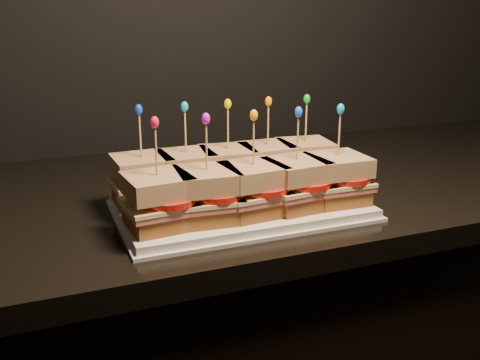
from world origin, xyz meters
name	(u,v)px	position (x,y,z in m)	size (l,w,h in m)	color
granite_slab	(69,213)	(0.77, 1.68, 0.89)	(2.63, 0.66, 0.04)	black
platter	(240,207)	(1.02, 1.53, 0.91)	(0.39, 0.24, 0.02)	white
platter_rim	(240,210)	(1.02, 1.53, 0.91)	(0.40, 0.25, 0.01)	white
sandwich_0_bread_bot	(144,195)	(0.88, 1.58, 0.93)	(0.09, 0.09, 0.02)	#573115
sandwich_0_ham	(143,186)	(0.88, 1.58, 0.95)	(0.09, 0.09, 0.01)	#C15F5D
sandwich_0_cheese	(143,182)	(0.88, 1.58, 0.96)	(0.10, 0.09, 0.01)	#EBE093
sandwich_0_tomato	(151,178)	(0.89, 1.58, 0.96)	(0.09, 0.09, 0.01)	red
sandwich_0_bread_top	(142,166)	(0.88, 1.58, 0.98)	(0.09, 0.09, 0.03)	brown
sandwich_0_pick	(140,138)	(0.88, 1.58, 1.03)	(0.00, 0.00, 0.09)	tan
sandwich_0_frill	(139,109)	(0.88, 1.58, 1.07)	(0.01, 0.01, 0.02)	#1136DB
sandwich_1_bread_bot	(187,190)	(0.95, 1.58, 0.93)	(0.09, 0.09, 0.02)	#573115
sandwich_1_ham	(187,181)	(0.95, 1.58, 0.95)	(0.09, 0.09, 0.01)	#C15F5D
sandwich_1_cheese	(187,177)	(0.95, 1.58, 0.96)	(0.10, 0.09, 0.01)	#EBE093
sandwich_1_tomato	(195,173)	(0.96, 1.58, 0.96)	(0.09, 0.09, 0.01)	red
sandwich_1_bread_top	(186,161)	(0.95, 1.58, 0.98)	(0.09, 0.09, 0.03)	brown
sandwich_1_pick	(185,134)	(0.95, 1.58, 1.03)	(0.00, 0.00, 0.09)	tan
sandwich_1_frill	(185,107)	(0.95, 1.58, 1.07)	(0.01, 0.01, 0.02)	#159AC2
sandwich_2_bread_bot	(228,185)	(1.02, 1.58, 0.93)	(0.09, 0.09, 0.02)	#573115
sandwich_2_ham	(228,176)	(1.02, 1.58, 0.95)	(0.09, 0.09, 0.01)	#C15F5D
sandwich_2_cheese	(228,172)	(1.02, 1.58, 0.96)	(0.10, 0.09, 0.01)	#EBE093
sandwich_2_tomato	(236,168)	(1.04, 1.58, 0.96)	(0.09, 0.09, 0.01)	red
sandwich_2_bread_top	(228,157)	(1.02, 1.58, 0.98)	(0.09, 0.09, 0.03)	brown
sandwich_2_pick	(228,131)	(1.02, 1.58, 1.03)	(0.00, 0.00, 0.09)	tan
sandwich_2_frill	(228,104)	(1.02, 1.58, 1.07)	(0.01, 0.01, 0.02)	#E6CF03
sandwich_3_bread_bot	(267,180)	(1.10, 1.58, 0.93)	(0.09, 0.09, 0.02)	#573115
sandwich_3_ham	(267,172)	(1.10, 1.58, 0.95)	(0.09, 0.09, 0.01)	#C15F5D
sandwich_3_cheese	(267,168)	(1.10, 1.58, 0.96)	(0.10, 0.09, 0.01)	#EBE093
sandwich_3_tomato	(275,164)	(1.11, 1.58, 0.96)	(0.09, 0.09, 0.01)	red
sandwich_3_bread_top	(268,153)	(1.10, 1.58, 0.98)	(0.09, 0.09, 0.03)	brown
sandwich_3_pick	(268,128)	(1.10, 1.58, 1.03)	(0.00, 0.00, 0.09)	tan
sandwich_3_frill	(268,101)	(1.10, 1.58, 1.07)	(0.01, 0.01, 0.02)	orange
sandwich_4_bread_bot	(304,176)	(1.17, 1.58, 0.93)	(0.09, 0.09, 0.02)	#573115
sandwich_4_ham	(304,168)	(1.17, 1.58, 0.95)	(0.09, 0.09, 0.01)	#C15F5D
sandwich_4_cheese	(304,164)	(1.17, 1.58, 0.96)	(0.10, 0.09, 0.01)	#EBE093
sandwich_4_tomato	(312,160)	(1.18, 1.58, 0.96)	(0.09, 0.09, 0.01)	red
sandwich_4_bread_top	(305,149)	(1.17, 1.58, 0.98)	(0.09, 0.09, 0.03)	brown
sandwich_4_pick	(306,124)	(1.17, 1.58, 1.03)	(0.00, 0.00, 0.09)	tan
sandwich_4_frill	(307,99)	(1.17, 1.58, 1.07)	(0.01, 0.01, 0.02)	#13AF1A
sandwich_5_bread_bot	(159,218)	(0.88, 1.47, 0.93)	(0.09, 0.09, 0.02)	#573115
sandwich_5_ham	(159,208)	(0.88, 1.47, 0.95)	(0.09, 0.09, 0.01)	#C15F5D
sandwich_5_cheese	(159,203)	(0.88, 1.47, 0.96)	(0.10, 0.09, 0.01)	#EBE093
sandwich_5_tomato	(168,199)	(0.89, 1.47, 0.96)	(0.09, 0.09, 0.01)	red
sandwich_5_bread_top	(158,185)	(0.88, 1.47, 0.98)	(0.09, 0.09, 0.03)	brown
sandwich_5_pick	(156,154)	(0.88, 1.47, 1.03)	(0.00, 0.00, 0.09)	tan
sandwich_5_frill	(155,122)	(0.88, 1.47, 1.07)	(0.01, 0.01, 0.02)	red
sandwich_6_bread_bot	(208,212)	(0.95, 1.47, 0.93)	(0.09, 0.09, 0.02)	#573115
sandwich_6_ham	(208,202)	(0.95, 1.47, 0.95)	(0.09, 0.09, 0.01)	#C15F5D
sandwich_6_cheese	(207,197)	(0.95, 1.47, 0.96)	(0.10, 0.09, 0.01)	#EBE093
sandwich_6_tomato	(216,193)	(0.96, 1.47, 0.96)	(0.09, 0.09, 0.01)	red
sandwich_6_bread_top	(207,180)	(0.95, 1.47, 0.98)	(0.09, 0.09, 0.03)	brown
sandwich_6_pick	(207,150)	(0.95, 1.47, 1.03)	(0.00, 0.00, 0.09)	tan
sandwich_6_frill	(206,119)	(0.95, 1.47, 1.07)	(0.01, 0.01, 0.02)	#C916C5
sandwich_7_bread_bot	(253,205)	(1.02, 1.47, 0.93)	(0.09, 0.09, 0.02)	#573115
sandwich_7_ham	(253,196)	(1.02, 1.47, 0.95)	(0.09, 0.09, 0.01)	#C15F5D
sandwich_7_cheese	(253,191)	(1.02, 1.47, 0.96)	(0.10, 0.09, 0.01)	#EBE093
sandwich_7_tomato	(262,187)	(1.04, 1.47, 0.96)	(0.09, 0.09, 0.01)	red
sandwich_7_bread_top	(253,174)	(1.02, 1.47, 0.98)	(0.09, 0.09, 0.03)	brown
sandwich_7_pick	(254,145)	(1.02, 1.47, 1.03)	(0.00, 0.00, 0.09)	tan
sandwich_7_frill	(254,115)	(1.02, 1.47, 1.07)	(0.01, 0.01, 0.02)	orange
sandwich_8_bread_bot	(296,200)	(1.10, 1.47, 0.93)	(0.09, 0.09, 0.02)	#573115
sandwich_8_ham	(296,190)	(1.10, 1.47, 0.95)	(0.09, 0.09, 0.01)	#C15F5D
sandwich_8_cheese	(296,186)	(1.10, 1.47, 0.96)	(0.10, 0.09, 0.01)	#EBE093
sandwich_8_tomato	(305,182)	(1.11, 1.47, 0.96)	(0.09, 0.09, 0.01)	red
sandwich_8_bread_top	(297,169)	(1.10, 1.47, 0.98)	(0.09, 0.09, 0.03)	brown
sandwich_8_pick	(298,141)	(1.10, 1.47, 1.03)	(0.00, 0.00, 0.09)	tan
sandwich_8_frill	(299,112)	(1.10, 1.47, 1.07)	(0.01, 0.01, 0.02)	blue
sandwich_9_bread_bot	(336,194)	(1.17, 1.47, 0.93)	(0.09, 0.09, 0.02)	#573115
sandwich_9_ham	(336,185)	(1.17, 1.47, 0.95)	(0.09, 0.09, 0.01)	#C15F5D
sandwich_9_cheese	(337,181)	(1.17, 1.47, 0.96)	(0.10, 0.09, 0.01)	#EBE093
sandwich_9_tomato	(345,177)	(1.18, 1.47, 0.96)	(0.09, 0.09, 0.01)	red
sandwich_9_bread_top	(337,165)	(1.17, 1.47, 0.98)	(0.09, 0.09, 0.03)	brown
sandwich_9_pick	(339,137)	(1.17, 1.47, 1.03)	(0.00, 0.00, 0.09)	tan
sandwich_9_frill	(341,109)	(1.17, 1.47, 1.07)	(0.01, 0.01, 0.02)	#099EC5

